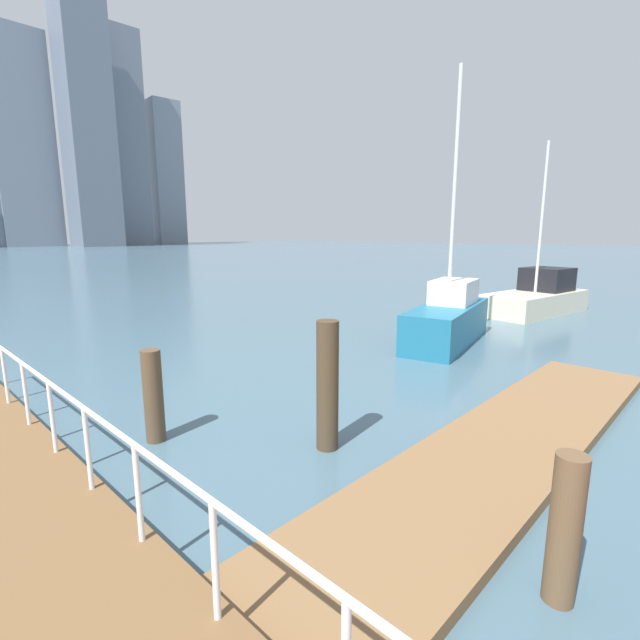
{
  "coord_description": "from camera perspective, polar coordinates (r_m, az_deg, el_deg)",
  "views": [
    {
      "loc": [
        -4.84,
        6.37,
        3.49
      ],
      "look_at": [
        1.78,
        12.74,
        1.71
      ],
      "focal_mm": 25.28,
      "sensor_mm": 36.0,
      "label": 1
    }
  ],
  "objects": [
    {
      "name": "ground_plane",
      "position": [
        14.88,
        -25.84,
        -3.74
      ],
      "size": [
        300.0,
        300.0,
        0.0
      ],
      "primitive_type": "plane",
      "color": "#476675"
    },
    {
      "name": "dock_piling_0",
      "position": [
        7.32,
        0.96,
        -8.34
      ],
      "size": [
        0.36,
        0.36,
        2.14
      ],
      "primitive_type": "cylinder",
      "color": "#473826",
      "rests_on": "ground_plane"
    },
    {
      "name": "skyline_tower_7",
      "position": [
        167.46,
        -19.13,
        16.99
      ],
      "size": [
        10.07,
        11.77,
        45.68
      ],
      "primitive_type": "cube",
      "rotation": [
        0.0,
        0.0,
        -0.08
      ],
      "color": "gray",
      "rests_on": "ground_plane"
    },
    {
      "name": "moored_boat_2",
      "position": [
        22.15,
        25.78,
        2.66
      ],
      "size": [
        5.81,
        2.98,
        7.24
      ],
      "color": "beige",
      "rests_on": "ground_plane"
    },
    {
      "name": "dock_piling_2",
      "position": [
        5.19,
        28.58,
        -22.28
      ],
      "size": [
        0.3,
        0.3,
        1.51
      ],
      "primitive_type": "cylinder",
      "color": "brown",
      "rests_on": "ground_plane"
    },
    {
      "name": "floating_dock",
      "position": [
        8.1,
        22.26,
        -14.72
      ],
      "size": [
        11.13,
        2.0,
        0.18
      ],
      "primitive_type": "cube",
      "color": "olive",
      "rests_on": "ground_plane"
    },
    {
      "name": "skyline_tower_5",
      "position": [
        139.84,
        -27.37,
        21.0
      ],
      "size": [
        11.13,
        11.8,
        61.43
      ],
      "primitive_type": "cube",
      "rotation": [
        0.0,
        0.0,
        -0.04
      ],
      "color": "slate",
      "rests_on": "ground_plane"
    },
    {
      "name": "moored_boat_0",
      "position": [
        15.07,
        15.93,
        0.26
      ],
      "size": [
        5.15,
        2.59,
        8.3
      ],
      "color": "#1E6B8C",
      "rests_on": "ground_plane"
    },
    {
      "name": "dock_piling_3",
      "position": [
        8.16,
        -20.34,
        -9.01
      ],
      "size": [
        0.32,
        0.32,
        1.6
      ],
      "primitive_type": "cylinder",
      "color": "brown",
      "rests_on": "ground_plane"
    },
    {
      "name": "skyline_tower_4",
      "position": [
        147.76,
        -33.63,
        18.3
      ],
      "size": [
        13.97,
        9.83,
        53.76
      ],
      "primitive_type": "cube",
      "rotation": [
        0.0,
        0.0,
        0.0
      ],
      "color": "gray",
      "rests_on": "ground_plane"
    },
    {
      "name": "skyline_tower_6",
      "position": [
        156.43,
        -23.53,
        19.97
      ],
      "size": [
        9.81,
        11.43,
        60.75
      ],
      "primitive_type": "cube",
      "rotation": [
        0.0,
        0.0,
        -0.04
      ],
      "color": "slate",
      "rests_on": "ground_plane"
    }
  ]
}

